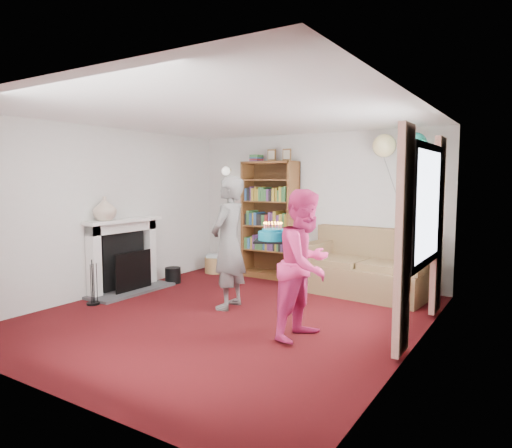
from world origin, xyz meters
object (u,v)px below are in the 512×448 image
Objects in this scene: bookcase at (271,221)px; sofa at (366,270)px; person_striped at (229,243)px; birthday_cake at (273,236)px; person_magenta at (306,264)px.

bookcase is 1.22× the size of sofa.
sofa is (1.82, -0.23, -0.63)m from bookcase.
person_striped is at bearing -75.52° from bookcase.
birthday_cake reaches higher than sofa.
birthday_cake is at bearing -59.18° from bookcase.
person_striped is at bearing 76.91° from person_magenta.
bookcase is 2.07m from person_striped.
birthday_cake is (1.45, -2.43, 0.09)m from bookcase.
person_striped reaches higher than sofa.
person_striped is (0.52, -2.00, -0.11)m from bookcase.
bookcase reaches higher than birthday_cake.
person_striped is at bearing 155.02° from birthday_cake.
birthday_cake is (-0.45, 0.07, 0.27)m from person_magenta.
bookcase reaches higher than person_magenta.
bookcase is 2.83m from birthday_cake.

